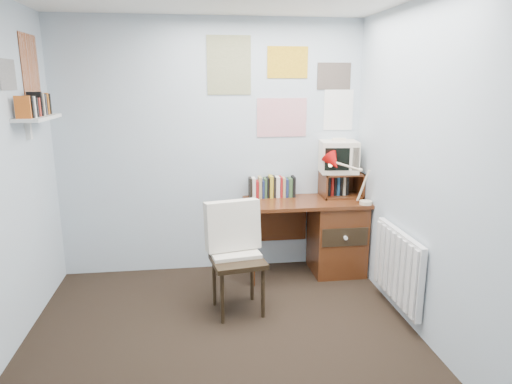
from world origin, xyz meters
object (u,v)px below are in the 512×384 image
desk_chair (238,261)px  radiator (398,266)px  tv_riser (341,184)px  desk (331,233)px  wall_shelf (38,118)px  desk_lamp (367,182)px  crt_tv (338,155)px

desk_chair → radiator: size_ratio=1.13×
radiator → tv_riser: bearing=99.3°
desk → wall_shelf: size_ratio=1.94×
desk_lamp → radiator: size_ratio=0.54×
desk → crt_tv: bearing=57.3°
desk_lamp → wall_shelf: wall_shelf is taller
desk → desk_lamp: desk_lamp is taller
radiator → wall_shelf: size_ratio=1.29×
desk_lamp → desk: bearing=134.8°
wall_shelf → desk_chair: bearing=-12.1°
desk_lamp → crt_tv: crt_tv is taller
desk_chair → desk_lamp: bearing=12.2°
desk → desk_lamp: (0.26, -0.22, 0.57)m
desk_lamp → crt_tv: size_ratio=1.20×
tv_riser → wall_shelf: (-2.69, -0.49, 0.74)m
radiator → crt_tv: bearing=100.9°
tv_riser → crt_tv: size_ratio=1.10×
desk_chair → radiator: 1.32m
desk_chair → desk_lamp: 1.47m
desk → radiator: (0.29, -0.93, 0.01)m
tv_riser → crt_tv: bearing=150.2°
desk_chair → wall_shelf: size_ratio=1.45×
desk_chair → wall_shelf: 1.97m
tv_riser → radiator: (0.17, -1.04, -0.47)m
desk_chair → wall_shelf: bearing=158.9°
desk → crt_tv: size_ratio=3.31×
tv_riser → crt_tv: crt_tv is taller
desk_chair → wall_shelf: (-1.55, 0.33, 1.17)m
crt_tv → wall_shelf: (-2.66, -0.51, 0.44)m
desk → desk_lamp: size_ratio=2.75×
tv_riser → wall_shelf: bearing=-169.7°
crt_tv → wall_shelf: bearing=-162.6°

